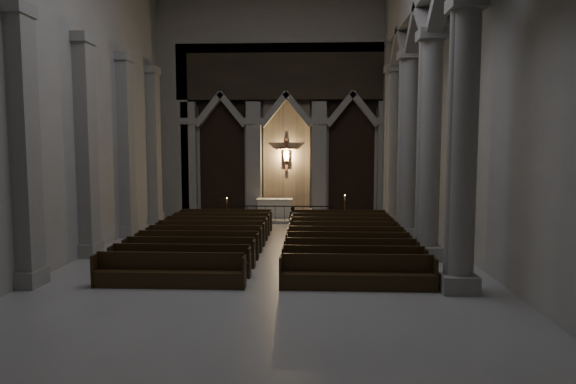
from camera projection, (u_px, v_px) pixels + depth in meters
The scene contains 11 objects.
room at pixel (269, 35), 16.41m from camera, with size 24.00×24.10×12.00m.
sanctuary_wall at pixel (286, 98), 27.97m from camera, with size 14.00×0.77×12.00m.
right_arcade at pixel (433, 35), 17.46m from camera, with size 1.00×24.00×12.00m.
left_pilasters at pixel (109, 149), 20.54m from camera, with size 0.60×13.00×8.03m.
sanctuary_step at pixel (286, 219), 27.66m from camera, with size 8.50×2.60×0.15m, color gray.
altar at pixel (275, 208), 27.94m from camera, with size 1.94×0.78×0.99m.
altar_rail at pixel (284, 211), 26.43m from camera, with size 4.88×0.09×0.96m.
candle_stand_left at pixel (227, 217), 26.13m from camera, with size 0.24×0.24×1.40m.
candle_stand_right at pixel (345, 217), 25.97m from camera, with size 0.26×0.26×1.54m.
pews at pixel (275, 244), 19.55m from camera, with size 9.83×10.27×0.99m.
worshipper at pixel (293, 219), 24.10m from camera, with size 0.43×0.28×1.18m, color black.
Camera 1 is at (1.39, -16.76, 4.15)m, focal length 32.00 mm.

